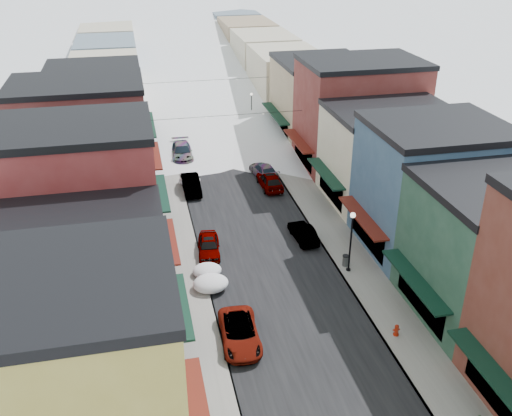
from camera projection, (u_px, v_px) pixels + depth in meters
name	position (u px, v px, depth m)	size (l,w,h in m)	color
road	(202.00, 116.00, 78.76)	(10.00, 160.00, 0.01)	black
sidewalk_left	(154.00, 119.00, 77.46)	(3.20, 160.00, 0.15)	gray
sidewalk_right	(249.00, 113.00, 80.00)	(3.20, 160.00, 0.15)	gray
curb_left	(165.00, 118.00, 77.76)	(0.10, 160.00, 0.15)	slate
curb_right	(238.00, 113.00, 79.70)	(0.10, 160.00, 0.15)	slate
bldg_l_yellow	(65.00, 389.00, 24.74)	(11.30, 8.70, 11.50)	gold
bldg_l_cream	(79.00, 296.00, 32.61)	(11.30, 8.20, 9.50)	beige
bldg_l_brick_near	(75.00, 212.00, 38.83)	(12.30, 8.20, 12.50)	maroon
bldg_l_grayblue	(91.00, 185.00, 47.13)	(11.30, 9.20, 9.00)	#788BA0
bldg_l_brick_far	(82.00, 138.00, 54.36)	(13.30, 9.20, 11.00)	maroon
bldg_l_tan	(97.00, 112.00, 63.51)	(11.30, 11.20, 10.00)	tan
bldg_r_green	(497.00, 250.00, 37.24)	(11.30, 9.20, 9.50)	#234836
bldg_r_blue	(431.00, 187.00, 44.88)	(11.30, 9.20, 10.50)	#325171
bldg_r_cream	(388.00, 155.00, 53.17)	(12.30, 9.20, 9.00)	#EDE5BF
bldg_r_brick_far	(359.00, 114.00, 60.57)	(13.30, 9.20, 11.50)	maroon
bldg_r_tan	(320.00, 98.00, 69.56)	(11.30, 11.20, 9.50)	tan
distant_blocks	(183.00, 54.00, 97.07)	(34.00, 55.00, 8.00)	gray
overhead_cables	(214.00, 96.00, 65.07)	(16.40, 15.04, 0.04)	black
car_white_suv	(240.00, 333.00, 35.97)	(2.37, 5.14, 1.43)	silver
car_silver_sedan	(209.00, 246.00, 45.67)	(1.71, 4.26, 1.45)	#94969B
car_dark_hatch	(191.00, 184.00, 56.28)	(1.64, 4.71, 1.55)	black
car_silver_wagon	(182.00, 152.00, 64.23)	(2.32, 5.70, 1.65)	#9FA3A7
car_green_sedan	(303.00, 233.00, 47.68)	(1.44, 4.14, 1.37)	black
car_gray_suv	(270.00, 180.00, 57.08)	(1.93, 4.80, 1.64)	#9C9EA4
car_black_sedan	(264.00, 170.00, 59.72)	(1.96, 4.82, 1.40)	black
car_lane_silver	(195.00, 132.00, 70.41)	(1.93, 4.80, 1.64)	#9B9DA3
car_lane_white	(213.00, 110.00, 78.76)	(2.53, 5.48, 1.52)	white
fire_hydrant	(396.00, 330.00, 36.50)	(0.47, 0.35, 0.80)	#A51C08
trash_can	(346.00, 260.00, 43.91)	(0.52, 0.52, 0.88)	#55585A
streetlamp_near	(351.00, 235.00, 42.11)	(0.41, 0.41, 4.94)	black
streetlamp_far	(252.00, 104.00, 74.31)	(0.34, 0.34, 4.11)	black
snow_pile_near	(211.00, 283.00, 41.30)	(2.59, 2.79, 1.09)	white
snow_pile_mid	(207.00, 270.00, 42.99)	(2.20, 2.55, 0.93)	white
snow_pile_far	(190.00, 180.00, 57.97)	(2.22, 2.57, 0.94)	white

